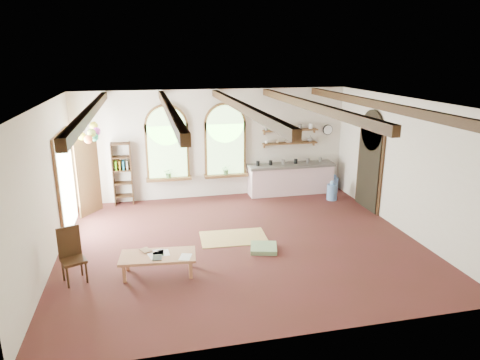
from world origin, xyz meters
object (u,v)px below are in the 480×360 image
object	(u,v)px
kitchen_counter	(291,178)
coffee_table	(158,257)
side_chair	(74,266)
balloon_cluster	(87,131)

from	to	relation	value
kitchen_counter	coffee_table	distance (m)	6.00
kitchen_counter	coffee_table	world-z (taller)	kitchen_counter
coffee_table	side_chair	distance (m)	1.57
side_chair	kitchen_counter	bearing A→B (deg)	36.05
coffee_table	balloon_cluster	distance (m)	4.19
balloon_cluster	coffee_table	bearing A→B (deg)	-66.07
coffee_table	balloon_cluster	xyz separation A→B (m)	(-1.50, 3.38, 1.96)
balloon_cluster	kitchen_counter	bearing A→B (deg)	8.93
side_chair	balloon_cluster	bearing A→B (deg)	88.91
side_chair	balloon_cluster	distance (m)	3.87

